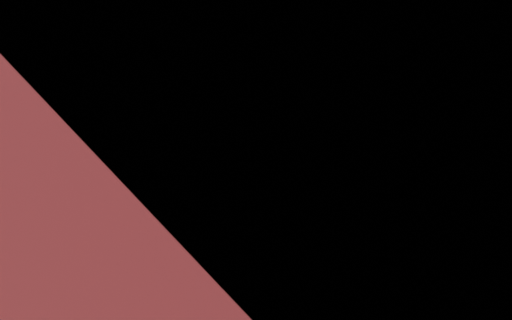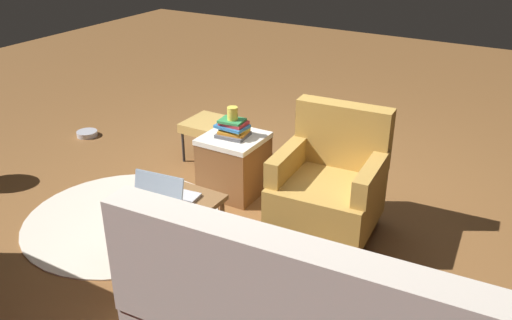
% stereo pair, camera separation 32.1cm
% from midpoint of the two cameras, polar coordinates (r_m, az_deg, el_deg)
% --- Properties ---
extents(ground, '(12.00, 12.00, 0.00)m').
position_cam_midpoint_polar(ground, '(4.19, -1.56, -4.33)').
color(ground, brown).
extents(armchair, '(0.72, 0.73, 0.87)m').
position_cam_midpoint_polar(armchair, '(3.71, 5.24, -2.29)').
color(armchair, '#B78C3F').
rests_on(armchair, ground).
extents(laptop_desk, '(0.56, 0.44, 0.48)m').
position_cam_midpoint_polar(laptop_desk, '(3.30, -11.23, -5.42)').
color(laptop_desk, olive).
rests_on(laptop_desk, ground).
extents(laptop, '(0.35, 0.29, 0.21)m').
position_cam_midpoint_polar(laptop, '(3.21, -11.74, -4.16)').
color(laptop, silver).
rests_on(laptop, laptop_desk).
extents(wicker_hamper, '(0.45, 0.45, 0.48)m').
position_cam_midpoint_polar(wicker_hamper, '(4.21, -5.28, -0.60)').
color(wicker_hamper, brown).
rests_on(wicker_hamper, ground).
extents(book_stack_hamper, '(0.26, 0.22, 0.13)m').
position_cam_midpoint_polar(book_stack_hamper, '(4.09, -5.50, 3.20)').
color(book_stack_hamper, '#595960').
rests_on(book_stack_hamper, wicker_hamper).
extents(yellow_mug, '(0.08, 0.08, 0.10)m').
position_cam_midpoint_polar(yellow_mug, '(4.04, -5.58, 4.79)').
color(yellow_mug, '#E5D14C').
rests_on(yellow_mug, book_stack_hamper).
extents(tv_remote, '(0.10, 0.17, 0.02)m').
position_cam_midpoint_polar(tv_remote, '(4.21, -6.07, 3.16)').
color(tv_remote, '#262628').
rests_on(tv_remote, wicker_hamper).
extents(ottoman, '(0.40, 0.40, 0.36)m').
position_cam_midpoint_polar(ottoman, '(4.74, -8.34, 3.29)').
color(ottoman, tan).
rests_on(ottoman, ground).
extents(circular_rug, '(1.41, 1.41, 0.01)m').
position_cam_midpoint_polar(circular_rug, '(4.03, -16.65, -6.82)').
color(circular_rug, beige).
rests_on(circular_rug, ground).
extents(pet_bowl_steel, '(0.20, 0.20, 0.05)m').
position_cam_midpoint_polar(pet_bowl_steel, '(5.53, -21.14, 1.88)').
color(pet_bowl_steel, silver).
rests_on(pet_bowl_steel, ground).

